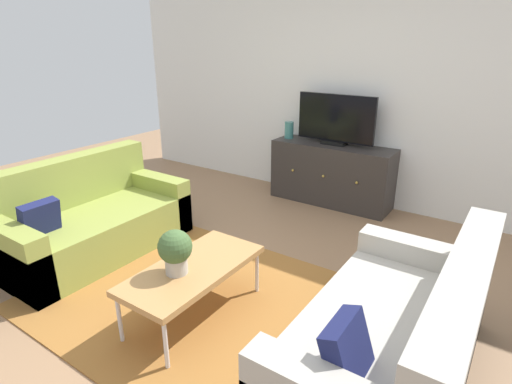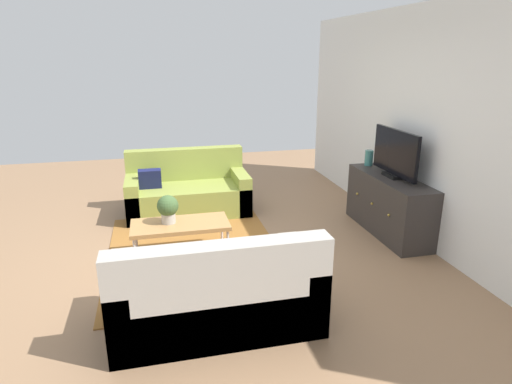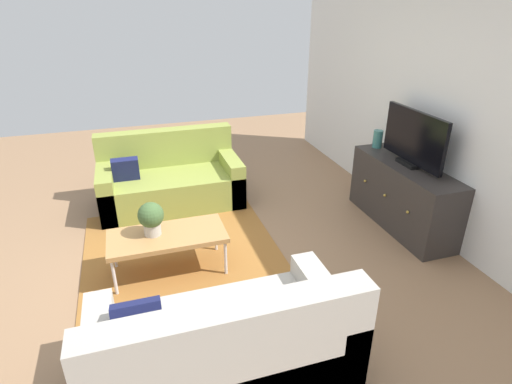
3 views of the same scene
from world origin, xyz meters
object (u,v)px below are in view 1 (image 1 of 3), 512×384
object	(u,v)px
tv_console	(331,174)
flat_screen_tv	(336,120)
potted_plant	(175,250)
couch_left_side	(88,222)
glass_vase	(289,130)
couch_right_side	(402,343)
coffee_table	(193,270)

from	to	relation	value
tv_console	flat_screen_tv	bearing A→B (deg)	90.00
potted_plant	couch_left_side	bearing A→B (deg)	167.91
potted_plant	tv_console	world-z (taller)	tv_console
tv_console	glass_vase	xyz separation A→B (m)	(-0.60, 0.00, 0.46)
couch_left_side	couch_right_side	xyz separation A→B (m)	(2.88, 0.00, 0.00)
couch_left_side	couch_right_side	bearing A→B (deg)	0.00
couch_left_side	tv_console	xyz separation A→B (m)	(1.38, 2.37, 0.08)
couch_right_side	tv_console	distance (m)	2.81
potted_plant	flat_screen_tv	world-z (taller)	flat_screen_tv
couch_right_side	coffee_table	distance (m)	1.40
couch_right_side	flat_screen_tv	distance (m)	2.92
couch_left_side	flat_screen_tv	world-z (taller)	flat_screen_tv
glass_vase	tv_console	bearing A→B (deg)	-0.00
couch_left_side	glass_vase	xyz separation A→B (m)	(0.78, 2.37, 0.54)
potted_plant	flat_screen_tv	xyz separation A→B (m)	(-0.08, 2.71, 0.43)
couch_right_side	potted_plant	xyz separation A→B (m)	(-1.42, -0.31, 0.30)
coffee_table	glass_vase	xyz separation A→B (m)	(-0.71, 2.57, 0.45)
couch_left_side	potted_plant	distance (m)	1.52
couch_left_side	couch_right_side	world-z (taller)	same
couch_left_side	potted_plant	xyz separation A→B (m)	(1.46, -0.31, 0.30)
coffee_table	flat_screen_tv	xyz separation A→B (m)	(-0.12, 2.59, 0.64)
couch_left_side	flat_screen_tv	size ratio (longest dim) A/B	1.80
potted_plant	glass_vase	world-z (taller)	glass_vase
coffee_table	potted_plant	xyz separation A→B (m)	(-0.04, -0.12, 0.20)
flat_screen_tv	coffee_table	bearing A→B (deg)	-87.44
couch_right_side	tv_console	world-z (taller)	couch_right_side
glass_vase	coffee_table	bearing A→B (deg)	-74.45
couch_right_side	coffee_table	size ratio (longest dim) A/B	1.58
coffee_table	flat_screen_tv	world-z (taller)	flat_screen_tv
coffee_table	potted_plant	world-z (taller)	potted_plant
couch_right_side	potted_plant	size ratio (longest dim) A/B	5.34
couch_right_side	glass_vase	bearing A→B (deg)	131.53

